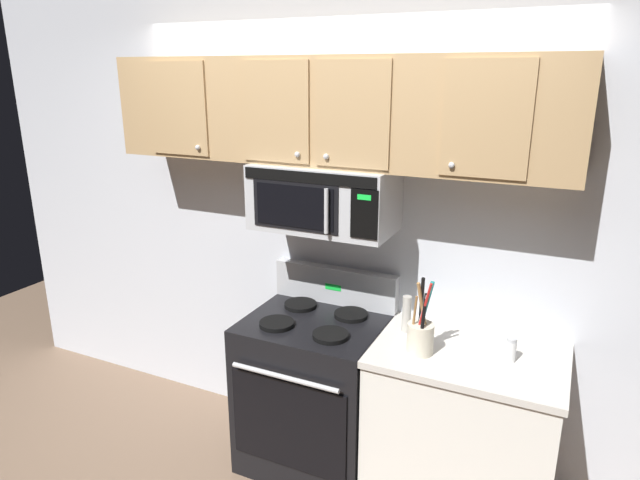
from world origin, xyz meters
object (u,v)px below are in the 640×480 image
(utensil_crock_cream, at_px, (421,334))
(salt_shaker, at_px, (511,350))
(stove_range, at_px, (315,389))
(over_range_microwave, at_px, (324,197))
(pepper_mill, at_px, (407,314))

(utensil_crock_cream, height_order, salt_shaker, utensil_crock_cream)
(stove_range, height_order, salt_shaker, stove_range)
(stove_range, distance_m, utensil_crock_cream, 0.83)
(over_range_microwave, distance_m, pepper_mill, 0.76)
(utensil_crock_cream, relative_size, salt_shaker, 3.38)
(pepper_mill, bearing_deg, stove_range, -169.15)
(stove_range, distance_m, over_range_microwave, 1.11)
(salt_shaker, height_order, pepper_mill, pepper_mill)
(utensil_crock_cream, bearing_deg, salt_shaker, 14.56)
(utensil_crock_cream, distance_m, pepper_mill, 0.24)
(stove_range, bearing_deg, pepper_mill, 10.85)
(stove_range, relative_size, utensil_crock_cream, 2.80)
(over_range_microwave, relative_size, salt_shaker, 6.41)
(over_range_microwave, xyz_separation_m, pepper_mill, (0.49, -0.02, -0.58))
(salt_shaker, xyz_separation_m, pepper_mill, (-0.54, 0.09, 0.04))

